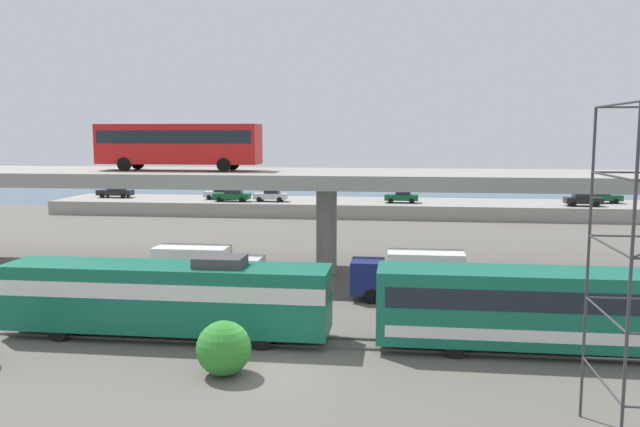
{
  "coord_description": "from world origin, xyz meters",
  "views": [
    {
      "loc": [
        5.37,
        -26.0,
        10.1
      ],
      "look_at": [
        -0.92,
        23.45,
        3.94
      ],
      "focal_mm": 36.12,
      "sensor_mm": 36.0,
      "label": 1
    }
  ],
  "objects_px": {
    "train_locomotive": "(151,294)",
    "parked_car_2": "(601,197)",
    "parked_car_1": "(583,200)",
    "parked_car_4": "(402,197)",
    "transit_bus_on_overpass": "(178,142)",
    "parked_car_3": "(221,193)",
    "service_truck_west": "(411,274)",
    "parked_car_0": "(115,192)",
    "parked_car_6": "(271,195)",
    "service_truck_east": "(206,269)",
    "train_coach_lead": "(601,309)",
    "parked_car_5": "(232,195)"
  },
  "relations": [
    {
      "from": "train_locomotive",
      "to": "parked_car_2",
      "type": "xyz_separation_m",
      "value": [
        36.67,
        52.25,
        0.28
      ]
    },
    {
      "from": "parked_car_1",
      "to": "parked_car_4",
      "type": "bearing_deg",
      "value": 177.29
    },
    {
      "from": "transit_bus_on_overpass",
      "to": "parked_car_4",
      "type": "bearing_deg",
      "value": -115.92
    },
    {
      "from": "train_locomotive",
      "to": "parked_car_3",
      "type": "xyz_separation_m",
      "value": [
        -10.92,
        50.72,
        0.28
      ]
    },
    {
      "from": "transit_bus_on_overpass",
      "to": "parked_car_3",
      "type": "height_order",
      "value": "transit_bus_on_overpass"
    },
    {
      "from": "service_truck_west",
      "to": "parked_car_0",
      "type": "distance_m",
      "value": 57.34
    },
    {
      "from": "parked_car_2",
      "to": "parked_car_6",
      "type": "relative_size",
      "value": 1.13
    },
    {
      "from": "service_truck_east",
      "to": "parked_car_4",
      "type": "distance_m",
      "value": 42.49
    },
    {
      "from": "train_coach_lead",
      "to": "parked_car_3",
      "type": "xyz_separation_m",
      "value": [
        -32.39,
        50.72,
        0.3
      ]
    },
    {
      "from": "parked_car_5",
      "to": "parked_car_3",
      "type": "bearing_deg",
      "value": -47.8
    },
    {
      "from": "train_locomotive",
      "to": "parked_car_6",
      "type": "distance_m",
      "value": 49.1
    },
    {
      "from": "transit_bus_on_overpass",
      "to": "parked_car_1",
      "type": "distance_m",
      "value": 50.2
    },
    {
      "from": "parked_car_5",
      "to": "train_coach_lead",
      "type": "bearing_deg",
      "value": 122.02
    },
    {
      "from": "parked_car_1",
      "to": "parked_car_5",
      "type": "bearing_deg",
      "value": -179.87
    },
    {
      "from": "train_locomotive",
      "to": "service_truck_east",
      "type": "xyz_separation_m",
      "value": [
        0.12,
        8.75,
        -0.55
      ]
    },
    {
      "from": "train_coach_lead",
      "to": "parked_car_4",
      "type": "bearing_deg",
      "value": -79.56
    },
    {
      "from": "parked_car_4",
      "to": "parked_car_5",
      "type": "xyz_separation_m",
      "value": [
        -21.11,
        -1.1,
        0.0
      ]
    },
    {
      "from": "parked_car_5",
      "to": "parked_car_6",
      "type": "relative_size",
      "value": 1.11
    },
    {
      "from": "train_coach_lead",
      "to": "parked_car_5",
      "type": "height_order",
      "value": "train_coach_lead"
    },
    {
      "from": "parked_car_0",
      "to": "parked_car_2",
      "type": "height_order",
      "value": "same"
    },
    {
      "from": "parked_car_1",
      "to": "parked_car_6",
      "type": "xyz_separation_m",
      "value": [
        -37.44,
        0.52,
        -0.0
      ]
    },
    {
      "from": "parked_car_0",
      "to": "parked_car_6",
      "type": "relative_size",
      "value": 1.13
    },
    {
      "from": "train_coach_lead",
      "to": "service_truck_west",
      "type": "distance_m",
      "value": 12.21
    },
    {
      "from": "train_coach_lead",
      "to": "parked_car_2",
      "type": "height_order",
      "value": "train_coach_lead"
    },
    {
      "from": "parked_car_5",
      "to": "parked_car_4",
      "type": "bearing_deg",
      "value": -177.03
    },
    {
      "from": "train_locomotive",
      "to": "transit_bus_on_overpass",
      "type": "bearing_deg",
      "value": -75.85
    },
    {
      "from": "parked_car_4",
      "to": "train_locomotive",
      "type": "bearing_deg",
      "value": 75.95
    },
    {
      "from": "train_locomotive",
      "to": "parked_car_3",
      "type": "bearing_deg",
      "value": -77.85
    },
    {
      "from": "parked_car_1",
      "to": "parked_car_2",
      "type": "height_order",
      "value": "same"
    },
    {
      "from": "service_truck_east",
      "to": "parked_car_5",
      "type": "xyz_separation_m",
      "value": [
        -8.87,
        39.58,
        0.83
      ]
    },
    {
      "from": "transit_bus_on_overpass",
      "to": "parked_car_6",
      "type": "height_order",
      "value": "transit_bus_on_overpass"
    },
    {
      "from": "parked_car_4",
      "to": "parked_car_5",
      "type": "height_order",
      "value": "same"
    },
    {
      "from": "service_truck_west",
      "to": "parked_car_2",
      "type": "height_order",
      "value": "parked_car_2"
    },
    {
      "from": "parked_car_4",
      "to": "parked_car_6",
      "type": "bearing_deg",
      "value": 1.7
    },
    {
      "from": "transit_bus_on_overpass",
      "to": "parked_car_3",
      "type": "xyz_separation_m",
      "value": [
        -6.94,
        34.93,
        -7.02
      ]
    },
    {
      "from": "parked_car_0",
      "to": "parked_car_5",
      "type": "relative_size",
      "value": 1.02
    },
    {
      "from": "train_locomotive",
      "to": "parked_car_0",
      "type": "bearing_deg",
      "value": -63.54
    },
    {
      "from": "train_coach_lead",
      "to": "transit_bus_on_overpass",
      "type": "height_order",
      "value": "transit_bus_on_overpass"
    },
    {
      "from": "parked_car_0",
      "to": "parked_car_4",
      "type": "distance_m",
      "value": 37.92
    },
    {
      "from": "train_coach_lead",
      "to": "parked_car_3",
      "type": "height_order",
      "value": "train_coach_lead"
    },
    {
      "from": "parked_car_0",
      "to": "parked_car_3",
      "type": "relative_size",
      "value": 1.13
    },
    {
      "from": "parked_car_0",
      "to": "parked_car_3",
      "type": "distance_m",
      "value": 14.6
    },
    {
      "from": "parked_car_4",
      "to": "transit_bus_on_overpass",
      "type": "bearing_deg",
      "value": 64.08
    },
    {
      "from": "parked_car_5",
      "to": "service_truck_west",
      "type": "bearing_deg",
      "value": 118.75
    },
    {
      "from": "transit_bus_on_overpass",
      "to": "parked_car_4",
      "type": "xyz_separation_m",
      "value": [
        16.35,
        33.63,
        -7.02
      ]
    },
    {
      "from": "train_coach_lead",
      "to": "parked_car_3",
      "type": "bearing_deg",
      "value": -57.44
    },
    {
      "from": "train_locomotive",
      "to": "parked_car_2",
      "type": "distance_m",
      "value": 63.83
    },
    {
      "from": "transit_bus_on_overpass",
      "to": "parked_car_6",
      "type": "distance_m",
      "value": 33.88
    },
    {
      "from": "parked_car_1",
      "to": "parked_car_3",
      "type": "relative_size",
      "value": 1.01
    },
    {
      "from": "transit_bus_on_overpass",
      "to": "parked_car_6",
      "type": "xyz_separation_m",
      "value": [
        0.06,
        33.15,
        -7.02
      ]
    }
  ]
}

